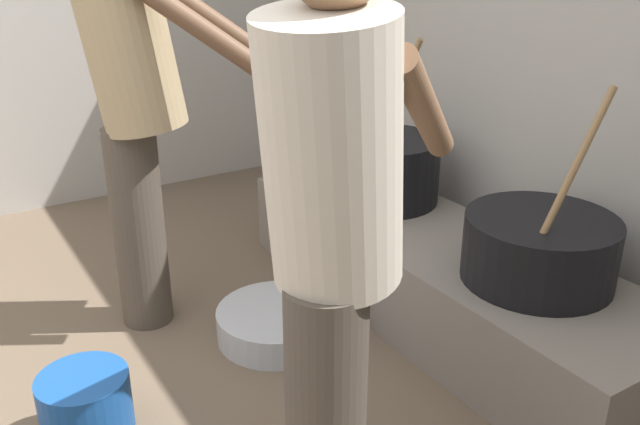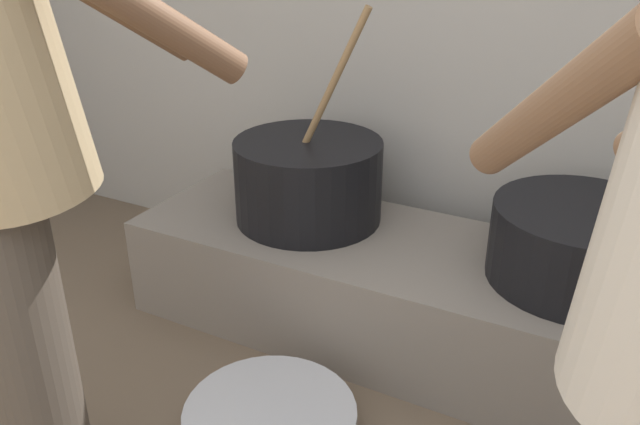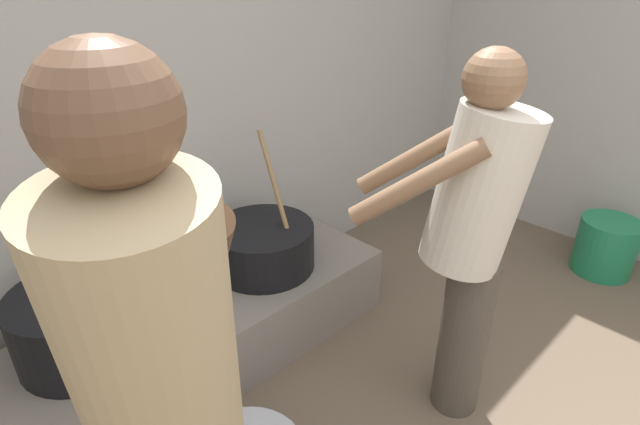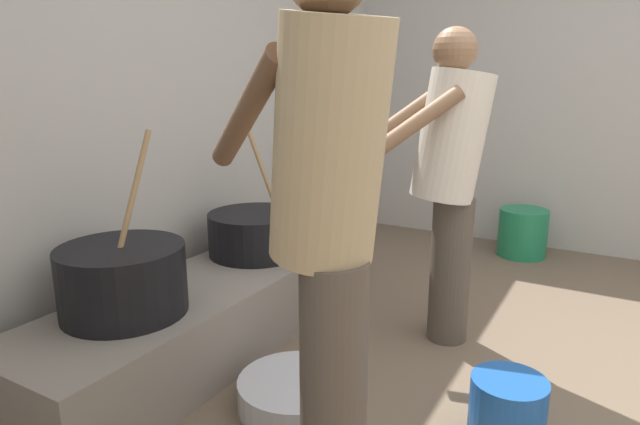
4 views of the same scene
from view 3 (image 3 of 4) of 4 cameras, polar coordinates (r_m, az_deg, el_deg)
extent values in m
cube|color=#ADA8A0|center=(2.54, -18.19, 12.36)|extent=(5.10, 0.20, 2.35)
cube|color=slate|center=(2.47, -14.08, -13.80)|extent=(2.00, 0.60, 0.36)
cylinder|color=black|center=(2.19, -25.86, -11.38)|extent=(0.51, 0.51, 0.29)
cylinder|color=#937047|center=(2.03, -25.45, -2.77)|extent=(0.26, 0.05, 0.51)
cylinder|color=black|center=(2.52, -6.58, -3.93)|extent=(0.52, 0.52, 0.23)
cylinder|color=#937047|center=(2.43, -5.29, 3.22)|extent=(0.05, 0.26, 0.51)
cylinder|color=tan|center=(0.98, -18.79, -14.35)|extent=(0.46, 0.49, 0.69)
sphere|color=brown|center=(0.79, -23.34, 10.43)|extent=(0.22, 0.22, 0.22)
cylinder|color=brown|center=(1.13, -11.91, -2.90)|extent=(0.31, 0.46, 0.37)
cylinder|color=brown|center=(1.16, -25.29, -4.27)|extent=(0.31, 0.46, 0.37)
cylinder|color=#4C4238|center=(2.20, 16.26, -13.63)|extent=(0.20, 0.20, 0.74)
cylinder|color=beige|center=(1.84, 17.96, 2.49)|extent=(0.46, 0.48, 0.63)
sphere|color=brown|center=(1.73, 19.48, 14.38)|extent=(0.20, 0.20, 0.20)
cylinder|color=brown|center=(1.93, 11.16, 6.45)|extent=(0.32, 0.41, 0.35)
cylinder|color=brown|center=(1.68, 11.09, 3.30)|extent=(0.32, 0.41, 0.35)
cylinder|color=#1E7A4C|center=(3.57, 30.17, -3.40)|extent=(0.35, 0.35, 0.36)
camera|label=1|loc=(2.68, 46.71, 12.62)|focal=37.93mm
camera|label=2|loc=(1.47, 46.11, 2.30)|focal=36.34mm
camera|label=4|loc=(1.11, -120.64, -40.70)|focal=30.59mm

